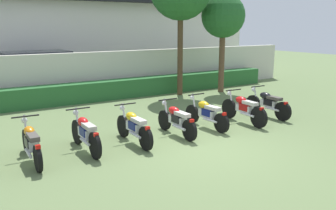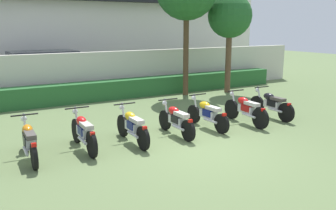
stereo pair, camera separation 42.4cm
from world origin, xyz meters
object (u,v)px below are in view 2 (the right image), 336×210
motorcycle_in_row_1 (83,132)px  motorcycle_in_row_3 (176,120)px  motorcycle_in_row_4 (207,114)px  motorcycle_in_row_2 (132,126)px  tree_far_side (230,17)px  motorcycle_in_row_0 (29,141)px  motorcycle_in_row_6 (271,104)px  parked_car (48,73)px  motorcycle_in_row_5 (246,109)px

motorcycle_in_row_1 → motorcycle_in_row_3: size_ratio=1.05×
motorcycle_in_row_1 → motorcycle_in_row_4: (3.70, 0.03, -0.02)m
motorcycle_in_row_2 → motorcycle_in_row_1: bearing=85.4°
tree_far_side → motorcycle_in_row_0: size_ratio=2.29×
motorcycle_in_row_6 → motorcycle_in_row_2: bearing=92.1°
parked_car → motorcycle_in_row_1: (-0.89, -7.93, -0.48)m
motorcycle_in_row_2 → motorcycle_in_row_3: size_ratio=1.04×
parked_car → motorcycle_in_row_4: bearing=-73.9°
motorcycle_in_row_5 → motorcycle_in_row_6: 1.23m
parked_car → motorcycle_in_row_2: size_ratio=2.45×
motorcycle_in_row_2 → motorcycle_in_row_4: 2.47m
parked_car → motorcycle_in_row_0: 8.26m
motorcycle_in_row_0 → motorcycle_in_row_6: motorcycle_in_row_6 is taller
motorcycle_in_row_0 → motorcycle_in_row_2: motorcycle_in_row_2 is taller
motorcycle_in_row_4 → motorcycle_in_row_6: size_ratio=0.99×
parked_car → motorcycle_in_row_1: bearing=-99.9°
tree_far_side → motorcycle_in_row_3: (-5.46, -4.48, -2.89)m
motorcycle_in_row_4 → motorcycle_in_row_5: (1.30, -0.19, 0.02)m
motorcycle_in_row_0 → motorcycle_in_row_5: bearing=-89.2°
tree_far_side → motorcycle_in_row_4: size_ratio=2.30×
motorcycle_in_row_6 → motorcycle_in_row_3: bearing=92.5°
motorcycle_in_row_0 → motorcycle_in_row_2: 2.48m
motorcycle_in_row_2 → motorcycle_in_row_6: bearing=-88.1°
tree_far_side → motorcycle_in_row_6: tree_far_side is taller
motorcycle_in_row_2 → motorcycle_in_row_5: motorcycle_in_row_5 is taller
motorcycle_in_row_0 → motorcycle_in_row_3: 3.79m
motorcycle_in_row_3 → motorcycle_in_row_6: (3.68, 0.10, 0.01)m
motorcycle_in_row_1 → motorcycle_in_row_6: bearing=-89.5°
motorcycle_in_row_3 → motorcycle_in_row_1: bearing=87.8°
motorcycle_in_row_3 → motorcycle_in_row_5: 2.46m
motorcycle_in_row_4 → tree_far_side: bearing=-46.5°
parked_car → motorcycle_in_row_2: (0.34, -8.05, -0.49)m
tree_far_side → motorcycle_in_row_0: 10.63m
motorcycle_in_row_1 → motorcycle_in_row_5: 5.00m
motorcycle_in_row_0 → motorcycle_in_row_4: size_ratio=1.01×
parked_car → motorcycle_in_row_6: 9.58m
motorcycle_in_row_2 → motorcycle_in_row_3: bearing=-89.3°
tree_far_side → motorcycle_in_row_3: bearing=-140.6°
motorcycle_in_row_6 → motorcycle_in_row_0: bearing=91.0°
parked_car → motorcycle_in_row_5: 9.08m
parked_car → motorcycle_in_row_0: parked_car is taller
motorcycle_in_row_4 → motorcycle_in_row_1: bearing=88.8°
motorcycle_in_row_2 → motorcycle_in_row_4: (2.47, 0.15, -0.01)m
tree_far_side → motorcycle_in_row_3: tree_far_side is taller
motorcycle_in_row_2 → motorcycle_in_row_3: 1.31m
motorcycle_in_row_0 → motorcycle_in_row_5: 6.25m
tree_far_side → motorcycle_in_row_6: bearing=-112.0°
motorcycle_in_row_2 → motorcycle_in_row_4: motorcycle_in_row_2 is taller
tree_far_side → motorcycle_in_row_5: (-3.00, -4.52, -2.87)m
motorcycle_in_row_1 → motorcycle_in_row_5: size_ratio=0.96×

